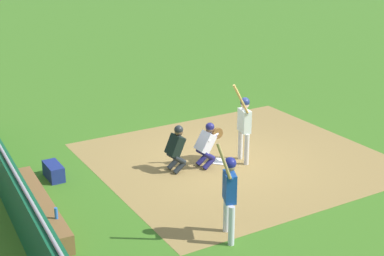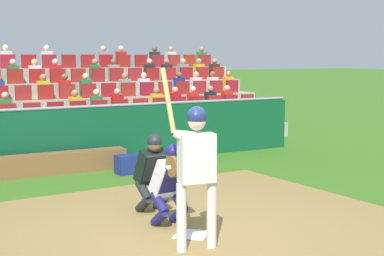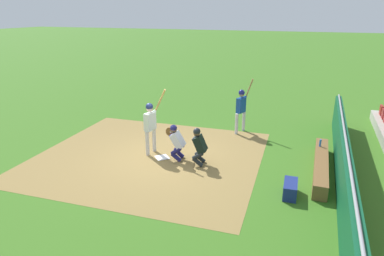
# 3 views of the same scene
# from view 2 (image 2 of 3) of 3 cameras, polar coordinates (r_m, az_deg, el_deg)

# --- Properties ---
(ground_plane) EXTENTS (160.00, 160.00, 0.00)m
(ground_plane) POSITION_cam_2_polar(r_m,az_deg,el_deg) (8.21, -0.02, -10.50)
(ground_plane) COLOR #3A6D1E
(infield_dirt_patch) EXTENTS (7.41, 7.97, 0.01)m
(infield_dirt_patch) POSITION_cam_2_polar(r_m,az_deg,el_deg) (7.80, 1.83, -11.43)
(infield_dirt_patch) COLOR olive
(infield_dirt_patch) RESTS_ON ground_plane
(home_plate_marker) EXTENTS (0.62, 0.62, 0.02)m
(home_plate_marker) POSITION_cam_2_polar(r_m,az_deg,el_deg) (8.21, -0.02, -10.39)
(home_plate_marker) COLOR white
(home_plate_marker) RESTS_ON infield_dirt_patch
(batter_at_plate) EXTENTS (0.60, 0.68, 2.33)m
(batter_at_plate) POSITION_cam_2_polar(r_m,az_deg,el_deg) (7.36, 0.35, -3.20)
(batter_at_plate) COLOR silver
(batter_at_plate) RESTS_ON ground_plane
(catcher_crouching) EXTENTS (0.49, 0.73, 1.26)m
(catcher_crouching) POSITION_cam_2_polar(r_m,az_deg,el_deg) (8.43, -2.16, -5.09)
(catcher_crouching) COLOR navy
(catcher_crouching) RESTS_ON ground_plane
(home_plate_umpire) EXTENTS (0.49, 0.49, 1.29)m
(home_plate_umpire) POSITION_cam_2_polar(r_m,az_deg,el_deg) (9.24, -3.90, -4.04)
(home_plate_umpire) COLOR black
(home_plate_umpire) RESTS_ON ground_plane
(dugout_wall) EXTENTS (12.20, 0.24, 1.38)m
(dugout_wall) POSITION_cam_2_polar(r_m,az_deg,el_deg) (13.23, -12.37, -0.98)
(dugout_wall) COLOR #0E4D2C
(dugout_wall) RESTS_ON ground_plane
(dugout_bench) EXTENTS (3.85, 0.40, 0.44)m
(dugout_bench) POSITION_cam_2_polar(r_m,az_deg,el_deg) (12.57, -14.89, -3.51)
(dugout_bench) COLOR brown
(dugout_bench) RESTS_ON ground_plane
(equipment_duffel_bag) EXTENTS (0.82, 0.40, 0.40)m
(equipment_duffel_bag) POSITION_cam_2_polar(r_m,az_deg,el_deg) (12.46, -5.64, -3.49)
(equipment_duffel_bag) COLOR navy
(equipment_duffel_bag) RESTS_ON ground_plane
(bleacher_stand) EXTENTS (15.17, 4.43, 2.82)m
(bleacher_stand) POSITION_cam_2_polar(r_m,az_deg,el_deg) (17.38, -16.68, 1.30)
(bleacher_stand) COLOR #A4A193
(bleacher_stand) RESTS_ON ground_plane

